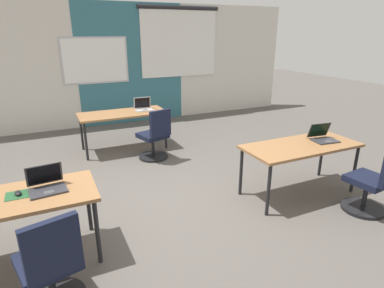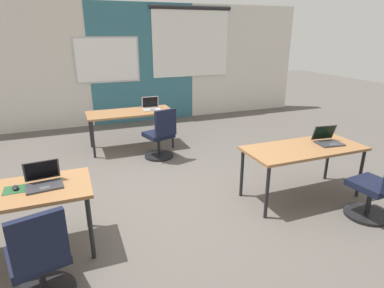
# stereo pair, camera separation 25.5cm
# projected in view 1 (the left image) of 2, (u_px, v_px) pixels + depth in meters

# --- Properties ---
(ground_plane) EXTENTS (24.00, 24.00, 0.00)m
(ground_plane) POSITION_uv_depth(u_px,v_px,m) (165.00, 199.00, 4.34)
(ground_plane) COLOR #56514C
(back_wall_assembly) EXTENTS (10.00, 0.27, 2.80)m
(back_wall_assembly) POSITION_uv_depth(u_px,v_px,m) (102.00, 65.00, 7.47)
(back_wall_assembly) COLOR silver
(back_wall_assembly) RESTS_ON ground
(desk_near_left) EXTENTS (1.60, 0.70, 0.72)m
(desk_near_left) POSITION_uv_depth(u_px,v_px,m) (5.00, 205.00, 2.91)
(desk_near_left) COLOR olive
(desk_near_left) RESTS_ON ground
(desk_near_right) EXTENTS (1.60, 0.70, 0.72)m
(desk_near_right) POSITION_uv_depth(u_px,v_px,m) (301.00, 149.00, 4.31)
(desk_near_right) COLOR olive
(desk_near_right) RESTS_ON ground
(desk_far_center) EXTENTS (1.60, 0.70, 0.72)m
(desk_far_center) POSITION_uv_depth(u_px,v_px,m) (123.00, 116.00, 6.00)
(desk_far_center) COLOR olive
(desk_far_center) RESTS_ON ground
(laptop_near_right_end) EXTENTS (0.37, 0.34, 0.23)m
(laptop_near_right_end) POSITION_uv_depth(u_px,v_px,m) (323.00, 137.00, 4.45)
(laptop_near_right_end) COLOR #333338
(laptop_near_right_end) RESTS_ON desk_near_right
(chair_near_right_end) EXTENTS (0.52, 0.56, 0.92)m
(chair_near_right_end) POSITION_uv_depth(u_px,v_px,m) (373.00, 185.00, 3.91)
(chair_near_right_end) COLOR black
(chair_near_right_end) RESTS_ON ground
(laptop_near_left_inner) EXTENTS (0.36, 0.32, 0.23)m
(laptop_near_left_inner) POSITION_uv_depth(u_px,v_px,m) (47.00, 185.00, 3.05)
(laptop_near_left_inner) COLOR #333338
(laptop_near_left_inner) RESTS_ON desk_near_left
(mousepad_near_left_inner) EXTENTS (0.22, 0.19, 0.00)m
(mousepad_near_left_inner) POSITION_uv_depth(u_px,v_px,m) (18.00, 195.00, 2.97)
(mousepad_near_left_inner) COLOR #23512D
(mousepad_near_left_inner) RESTS_ON desk_near_left
(mouse_near_left_inner) EXTENTS (0.07, 0.11, 0.03)m
(mouse_near_left_inner) POSITION_uv_depth(u_px,v_px,m) (18.00, 193.00, 2.96)
(mouse_near_left_inner) COLOR black
(mouse_near_left_inner) RESTS_ON mousepad_near_left_inner
(chair_near_left_inner) EXTENTS (0.54, 0.59, 0.92)m
(chair_near_left_inner) POSITION_uv_depth(u_px,v_px,m) (51.00, 271.00, 2.51)
(chair_near_left_inner) COLOR black
(chair_near_left_inner) RESTS_ON ground
(laptop_far_right) EXTENTS (0.34, 0.28, 0.24)m
(laptop_far_right) POSITION_uv_depth(u_px,v_px,m) (144.00, 107.00, 6.18)
(laptop_far_right) COLOR #B7B7BC
(laptop_far_right) RESTS_ON desk_far_center
(chair_far_right) EXTENTS (0.54, 0.60, 0.92)m
(chair_far_right) POSITION_uv_depth(u_px,v_px,m) (155.00, 139.00, 5.61)
(chair_far_right) COLOR black
(chair_far_right) RESTS_ON ground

